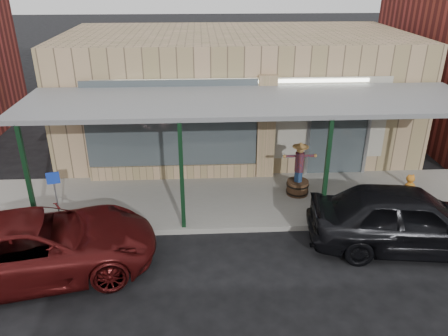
{
  "coord_description": "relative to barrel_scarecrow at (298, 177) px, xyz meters",
  "views": [
    {
      "loc": [
        -1.29,
        -7.53,
        6.28
      ],
      "look_at": [
        -0.74,
        2.6,
        1.59
      ],
      "focal_mm": 35.0,
      "sensor_mm": 36.0,
      "label": 1
    }
  ],
  "objects": [
    {
      "name": "ground",
      "position": [
        -1.5,
        -3.77,
        -0.7
      ],
      "size": [
        120.0,
        120.0,
        0.0
      ],
      "primitive_type": "plane",
      "color": "black",
      "rests_on": "ground"
    },
    {
      "name": "sidewalk",
      "position": [
        -1.5,
        -0.17,
        -0.63
      ],
      "size": [
        40.0,
        3.2,
        0.15
      ],
      "primitive_type": "cube",
      "color": "gray",
      "rests_on": "ground"
    },
    {
      "name": "storefront",
      "position": [
        -1.5,
        4.39,
        1.39
      ],
      "size": [
        12.0,
        6.25,
        4.2
      ],
      "color": "tan",
      "rests_on": "ground"
    },
    {
      "name": "awning",
      "position": [
        -1.5,
        -0.21,
        2.31
      ],
      "size": [
        12.0,
        3.0,
        3.04
      ],
      "color": "slate",
      "rests_on": "ground"
    },
    {
      "name": "block_buildings_near",
      "position": [
        0.51,
        5.43,
        3.06
      ],
      "size": [
        61.0,
        8.0,
        8.0
      ],
      "color": "maroon",
      "rests_on": "ground"
    },
    {
      "name": "barrel_scarecrow",
      "position": [
        0.0,
        0.0,
        0.0
      ],
      "size": [
        0.98,
        0.77,
        1.64
      ],
      "rotation": [
        0.0,
        0.0,
        -0.26
      ],
      "color": "#472B1C",
      "rests_on": "sidewalk"
    },
    {
      "name": "barrel_pumpkin",
      "position": [
        2.57,
        -0.91,
        -0.31
      ],
      "size": [
        0.7,
        0.7,
        0.68
      ],
      "rotation": [
        0.0,
        0.0,
        0.26
      ],
      "color": "#472B1C",
      "rests_on": "sidewalk"
    },
    {
      "name": "handicap_sign",
      "position": [
        -6.5,
        -1.37,
        0.42
      ],
      "size": [
        0.31,
        0.1,
        1.52
      ],
      "rotation": [
        0.0,
        0.0,
        0.25
      ],
      "color": "gray",
      "rests_on": "sidewalk"
    },
    {
      "name": "parked_sedan",
      "position": [
        2.09,
        -2.59,
        0.09
      ],
      "size": [
        4.85,
        2.44,
        1.59
      ],
      "rotation": [
        0.0,
        0.0,
        1.44
      ],
      "color": "black",
      "rests_on": "ground"
    },
    {
      "name": "car_maroon",
      "position": [
        -6.45,
        -3.12,
        0.01
      ],
      "size": [
        5.55,
        3.44,
        1.43
      ],
      "primitive_type": "imported",
      "rotation": [
        0.0,
        0.0,
        1.79
      ],
      "color": "#4C0F0F",
      "rests_on": "ground"
    }
  ]
}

